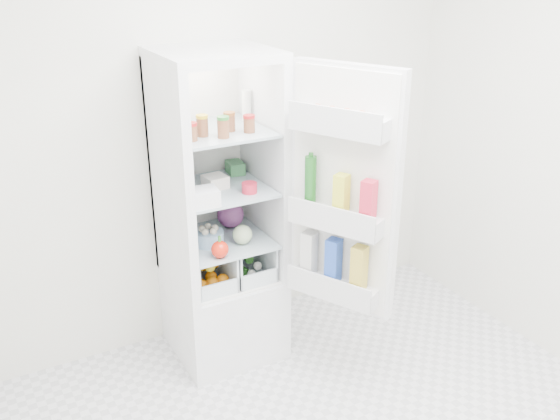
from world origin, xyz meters
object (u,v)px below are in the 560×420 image
fridge_door (342,199)px  mushroom_bowl (209,238)px  refrigerator (218,247)px  red_cabbage (230,215)px

fridge_door → mushroom_bowl: bearing=19.5°
refrigerator → fridge_door: bearing=-54.2°
red_cabbage → fridge_door: 0.78m
refrigerator → fridge_door: refrigerator is taller
mushroom_bowl → red_cabbage: bearing=37.3°
refrigerator → red_cabbage: refrigerator is taller
mushroom_bowl → fridge_door: 0.80m
refrigerator → red_cabbage: bearing=27.3°
refrigerator → red_cabbage: size_ratio=11.58×
mushroom_bowl → fridge_door: fridge_door is taller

